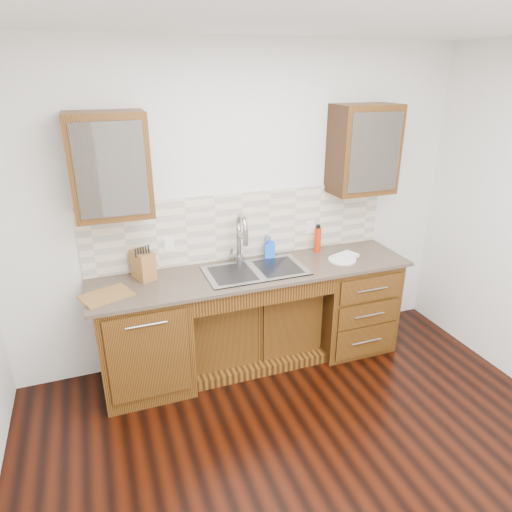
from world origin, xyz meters
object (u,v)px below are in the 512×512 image
object	(u,v)px
water_bottle	(317,240)
cutting_board	(106,296)
soap_bottle	(270,247)
plate	(342,260)
knife_block	(143,265)

from	to	relation	value
water_bottle	cutting_board	distance (m)	1.90
soap_bottle	cutting_board	distance (m)	1.45
soap_bottle	plate	size ratio (longest dim) A/B	0.81
knife_block	cutting_board	size ratio (longest dim) A/B	0.65
soap_bottle	plate	bearing A→B (deg)	-13.43
cutting_board	plate	bearing A→B (deg)	0.21
knife_block	cutting_board	bearing A→B (deg)	-164.58
water_bottle	soap_bottle	bearing A→B (deg)	176.06
soap_bottle	knife_block	bearing A→B (deg)	-162.11
soap_bottle	cutting_board	xyz separation A→B (m)	(-1.42, -0.30, -0.09)
plate	knife_block	xyz separation A→B (m)	(-1.68, 0.22, 0.11)
water_bottle	plate	size ratio (longest dim) A/B	0.94
plate	cutting_board	distance (m)	1.98
soap_bottle	water_bottle	distance (m)	0.46
soap_bottle	knife_block	world-z (taller)	knife_block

